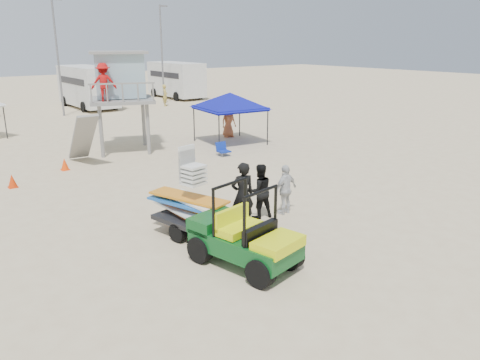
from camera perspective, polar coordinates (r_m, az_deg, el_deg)
ground at (r=11.81m, az=7.12°, el=-9.83°), size 140.00×140.00×0.00m
utility_cart at (r=11.13m, az=0.61°, el=-6.18°), size 1.78×2.81×1.98m
surf_trailer at (r=12.92m, az=-5.82°, el=-2.97°), size 1.75×2.67×2.25m
man_left at (r=13.49m, az=0.32°, el=-1.81°), size 0.79×0.62×1.93m
man_mid at (r=14.22m, az=2.39°, el=-1.35°), size 0.97×0.84×1.69m
man_right at (r=14.60m, az=5.57°, el=-1.15°), size 0.96×0.49×1.58m
lifeguard_tower at (r=23.35m, az=-14.72°, el=11.78°), size 3.75×3.75×4.64m
canopy_blue at (r=24.52m, az=-1.24°, el=10.28°), size 3.35×3.35×3.05m
cone_near at (r=19.21m, az=-26.02°, el=-0.11°), size 0.34×0.34×0.50m
cone_far at (r=20.94m, az=-20.59°, el=1.81°), size 0.34×0.34×0.50m
beach_chair_b at (r=22.10m, az=-2.15°, el=3.79°), size 0.58×0.62×0.64m
beach_chair_c at (r=20.62m, az=-6.42°, el=2.75°), size 0.73×0.82×0.64m
rv_mid_right at (r=39.92m, az=-18.11°, el=10.95°), size 2.64×7.00×3.25m
rv_far_right at (r=45.09m, az=-7.80°, el=12.17°), size 2.64×6.60×3.25m
light_pole_left at (r=36.00m, az=-21.31°, el=13.62°), size 0.14×0.14×8.00m
light_pole_right at (r=40.90m, az=-9.49°, el=14.74°), size 0.14×0.14×8.00m
distant_beachgoers at (r=30.98m, az=-4.89°, el=8.54°), size 4.32×14.27×1.77m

